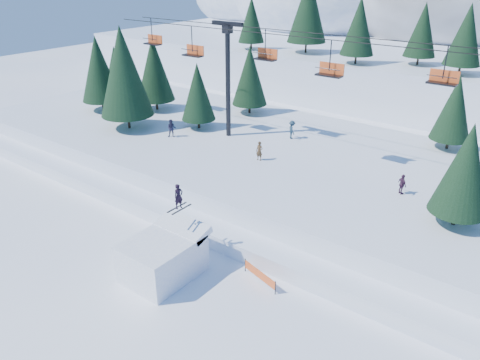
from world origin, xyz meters
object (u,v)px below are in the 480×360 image
Objects in this scene: chairlift at (329,77)px; banner_far at (400,306)px; banner_near at (260,275)px; jump_kicker at (164,256)px.

banner_far is at bearing -46.66° from chairlift.
banner_near is 0.97× the size of banner_far.
banner_far is (12.77, 5.07, -0.78)m from jump_kicker.
jump_kicker reaches higher than banner_far.
chairlift is 16.87m from banner_near.
chairlift is at bearing 84.28° from jump_kicker.
jump_kicker reaches higher than banner_near.
chairlift is at bearing 103.80° from banner_near.
jump_kicker is 5.90m from banner_near.
banner_near is 7.97m from banner_far.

